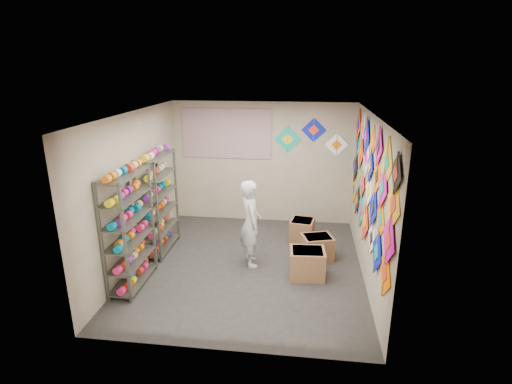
# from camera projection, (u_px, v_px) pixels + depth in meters

# --- Properties ---
(ground) EXTENTS (4.50, 4.50, 0.00)m
(ground) POSITION_uv_depth(u_px,v_px,m) (248.00, 265.00, 7.18)
(ground) COLOR #272522
(room_walls) EXTENTS (4.50, 4.50, 4.50)m
(room_walls) POSITION_uv_depth(u_px,v_px,m) (248.00, 178.00, 6.68)
(room_walls) COLOR tan
(room_walls) RESTS_ON ground
(shelf_rack_front) EXTENTS (0.40, 1.10, 1.90)m
(shelf_rack_front) POSITION_uv_depth(u_px,v_px,m) (129.00, 231.00, 6.30)
(shelf_rack_front) COLOR #4C5147
(shelf_rack_front) RESTS_ON ground
(shelf_rack_back) EXTENTS (0.40, 1.10, 1.90)m
(shelf_rack_back) POSITION_uv_depth(u_px,v_px,m) (158.00, 203.00, 7.53)
(shelf_rack_back) COLOR #4C5147
(shelf_rack_back) RESTS_ON ground
(string_spools) EXTENTS (0.12, 2.36, 0.12)m
(string_spools) POSITION_uv_depth(u_px,v_px,m) (145.00, 211.00, 6.89)
(string_spools) COLOR #E32162
(string_spools) RESTS_ON ground
(kite_wall_display) EXTENTS (0.06, 4.33, 2.06)m
(kite_wall_display) POSITION_uv_depth(u_px,v_px,m) (369.00, 182.00, 6.46)
(kite_wall_display) COLOR #FC7500
(kite_wall_display) RESTS_ON room_walls
(back_wall_kites) EXTENTS (1.59, 0.02, 0.82)m
(back_wall_kites) POSITION_uv_depth(u_px,v_px,m) (310.00, 138.00, 8.58)
(back_wall_kites) COLOR #08A997
(back_wall_kites) RESTS_ON room_walls
(poster) EXTENTS (2.00, 0.01, 1.10)m
(poster) POSITION_uv_depth(u_px,v_px,m) (226.00, 134.00, 8.77)
(poster) COLOR #6154B7
(poster) RESTS_ON room_walls
(shopkeeper) EXTENTS (0.80, 0.72, 1.57)m
(shopkeeper) POSITION_uv_depth(u_px,v_px,m) (251.00, 223.00, 7.02)
(shopkeeper) COLOR beige
(shopkeeper) RESTS_ON ground
(carton_a) EXTENTS (0.61, 0.52, 0.49)m
(carton_a) POSITION_uv_depth(u_px,v_px,m) (307.00, 263.00, 6.75)
(carton_a) COLOR brown
(carton_a) RESTS_ON ground
(carton_b) EXTENTS (0.65, 0.58, 0.44)m
(carton_b) POSITION_uv_depth(u_px,v_px,m) (317.00, 247.00, 7.39)
(carton_b) COLOR brown
(carton_b) RESTS_ON ground
(carton_c) EXTENTS (0.53, 0.57, 0.44)m
(carton_c) POSITION_uv_depth(u_px,v_px,m) (302.00, 230.00, 8.17)
(carton_c) COLOR brown
(carton_c) RESTS_ON ground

